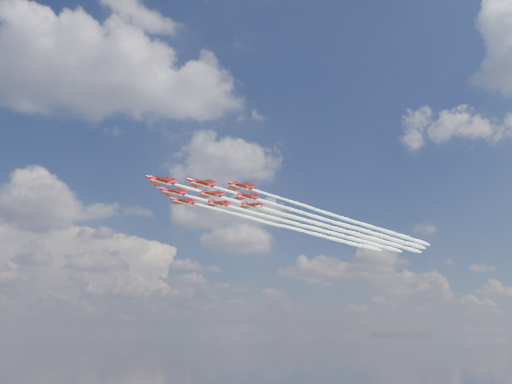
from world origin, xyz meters
TOP-DOWN VIEW (x-y plane):
  - jet_lead at (31.20, 24.82)m, footprint 110.00×81.92m
  - jet_row2_port at (42.49, 25.15)m, footprint 110.00×81.92m
  - jet_row2_starb at (34.87, 35.49)m, footprint 110.00×81.92m
  - jet_row3_port at (53.77, 25.49)m, footprint 110.00×81.92m
  - jet_row3_centre at (46.15, 35.83)m, footprint 110.00×81.92m
  - jet_row3_starb at (38.53, 46.17)m, footprint 110.00×81.92m
  - jet_row4_port at (57.43, 36.16)m, footprint 110.00×81.92m
  - jet_row4_starb at (49.81, 46.51)m, footprint 110.00×81.92m
  - jet_tail at (61.10, 46.84)m, footprint 110.00×81.92m

SIDE VIEW (x-z plane):
  - jet_lead at x=31.20m, z-range 86.21..88.89m
  - jet_row2_port at x=42.49m, z-range 86.21..88.89m
  - jet_row2_starb at x=34.87m, z-range 86.21..88.89m
  - jet_row3_port at x=53.77m, z-range 86.21..88.89m
  - jet_row3_centre at x=46.15m, z-range 86.21..88.89m
  - jet_row3_starb at x=38.53m, z-range 86.21..88.89m
  - jet_row4_port at x=57.43m, z-range 86.21..88.89m
  - jet_row4_starb at x=49.81m, z-range 86.21..88.89m
  - jet_tail at x=61.10m, z-range 86.21..88.89m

